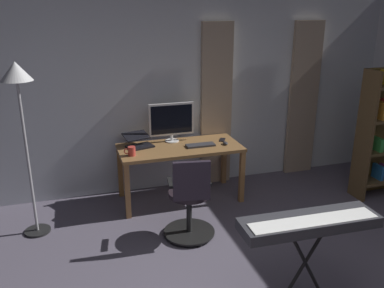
% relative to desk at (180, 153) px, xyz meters
% --- Properties ---
extents(back_room_partition, '(5.82, 0.10, 2.57)m').
position_rel_desk_xyz_m(back_room_partition, '(-0.28, -0.50, 0.65)').
color(back_room_partition, silver).
rests_on(back_room_partition, ground).
extents(curtain_left_panel, '(0.44, 0.06, 2.21)m').
position_rel_desk_xyz_m(curtain_left_panel, '(-1.96, -0.39, 0.47)').
color(curtain_left_panel, tan).
rests_on(curtain_left_panel, ground).
extents(curtain_right_panel, '(0.43, 0.06, 2.21)m').
position_rel_desk_xyz_m(curtain_right_panel, '(-0.62, -0.39, 0.47)').
color(curtain_right_panel, tan).
rests_on(curtain_right_panel, ground).
extents(desk, '(1.53, 0.70, 0.72)m').
position_rel_desk_xyz_m(desk, '(0.00, 0.00, 0.00)').
color(desk, olive).
rests_on(desk, ground).
extents(office_chair, '(0.56, 0.56, 0.94)m').
position_rel_desk_xyz_m(office_chair, '(0.16, 0.95, -0.20)').
color(office_chair, black).
rests_on(office_chair, ground).
extents(computer_monitor, '(0.58, 0.18, 0.50)m').
position_rel_desk_xyz_m(computer_monitor, '(0.04, -0.23, 0.37)').
color(computer_monitor, white).
rests_on(computer_monitor, desk).
extents(computer_keyboard, '(0.36, 0.14, 0.02)m').
position_rel_desk_xyz_m(computer_keyboard, '(-0.25, 0.07, 0.10)').
color(computer_keyboard, '#333338').
rests_on(computer_keyboard, desk).
extents(laptop, '(0.39, 0.39, 0.15)m').
position_rel_desk_xyz_m(laptop, '(0.49, -0.15, 0.14)').
color(laptop, black).
rests_on(laptop, desk).
extents(computer_mouse, '(0.06, 0.10, 0.04)m').
position_rel_desk_xyz_m(computer_mouse, '(-0.57, 0.10, 0.11)').
color(computer_mouse, '#333338').
rests_on(computer_mouse, desk).
extents(cell_phone_face_up, '(0.13, 0.16, 0.01)m').
position_rel_desk_xyz_m(cell_phone_face_up, '(-0.60, -0.08, 0.09)').
color(cell_phone_face_up, black).
rests_on(cell_phone_face_up, desk).
extents(mug_coffee, '(0.14, 0.09, 0.11)m').
position_rel_desk_xyz_m(mug_coffee, '(0.63, 0.15, 0.14)').
color(mug_coffee, '#CC3D33').
rests_on(mug_coffee, desk).
extents(piano_keyboard, '(1.18, 0.36, 0.77)m').
position_rel_desk_xyz_m(piano_keyboard, '(-0.50, 2.12, 0.07)').
color(piano_keyboard, black).
rests_on(piano_keyboard, ground).
extents(floor_lamp, '(0.32, 0.32, 1.88)m').
position_rel_desk_xyz_m(floor_lamp, '(1.74, 0.33, 0.93)').
color(floor_lamp, black).
rests_on(floor_lamp, ground).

